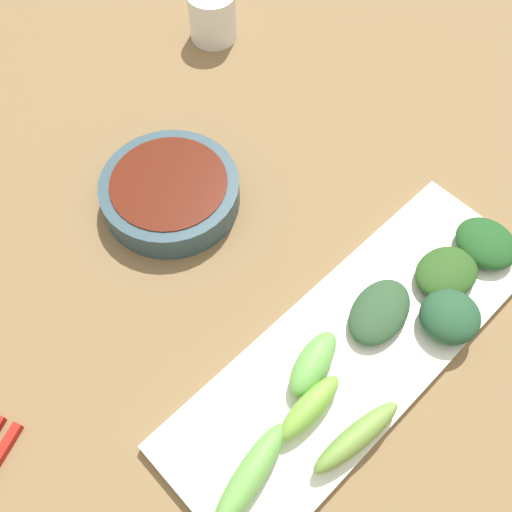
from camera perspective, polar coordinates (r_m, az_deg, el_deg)
tabletop at (r=0.57m, az=2.92°, el=-5.30°), size 2.10×2.10×0.02m
sauce_bowl at (r=0.61m, az=-8.68°, el=6.13°), size 0.14×0.14×0.03m
serving_plate at (r=0.54m, az=9.86°, el=-8.84°), size 0.14×0.40×0.01m
broccoli_leafy_0 at (r=0.54m, az=12.04°, el=-5.39°), size 0.06×0.08×0.02m
broccoli_stalk_1 at (r=0.50m, az=5.28°, el=-14.63°), size 0.03×0.07×0.03m
broccoli_stalk_2 at (r=0.51m, az=5.63°, el=-10.43°), size 0.04×0.07×0.03m
broccoli_leafy_3 at (r=0.55m, az=18.52°, el=-5.68°), size 0.07×0.07×0.03m
broccoli_leafy_4 at (r=0.61m, az=21.68°, el=1.17°), size 0.07×0.06×0.02m
broccoli_stalk_5 at (r=0.50m, az=9.85°, el=-17.14°), size 0.03×0.09×0.03m
broccoli_stalk_6 at (r=0.49m, az=-0.63°, el=-20.83°), size 0.04×0.10×0.03m
broccoli_leafy_7 at (r=0.58m, az=18.20°, el=-1.58°), size 0.06×0.07×0.02m
tea_cup at (r=0.79m, az=-4.29°, el=22.48°), size 0.06×0.06×0.06m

